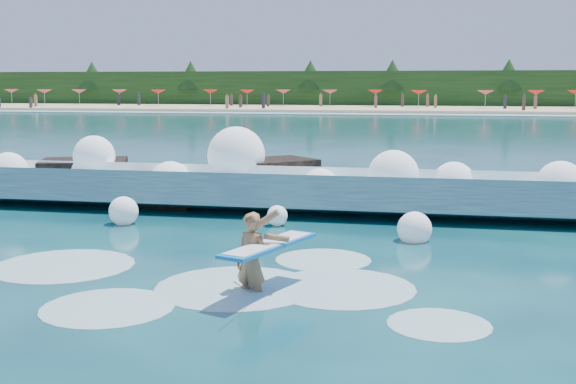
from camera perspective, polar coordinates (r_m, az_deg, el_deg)
name	(u,v)px	position (r m, az deg, el deg)	size (l,w,h in m)	color
ground	(183,272)	(13.04, -8.30, -6.31)	(200.00, 200.00, 0.00)	#072B3C
beach	(401,109)	(90.00, 8.90, 6.49)	(140.00, 20.00, 0.40)	tan
wet_band	(396,114)	(79.03, 8.50, 6.10)	(140.00, 5.00, 0.08)	silver
treeline	(405,90)	(99.94, 9.21, 8.00)	(140.00, 4.00, 5.00)	black
breaking_wave	(273,191)	(19.11, -1.18, 0.07)	(16.78, 2.67, 1.45)	teal
rock_cluster	(168,184)	(21.04, -9.43, 0.60)	(8.45, 3.36, 1.42)	black
surfer_with_board	(255,258)	(11.51, -2.59, -5.23)	(1.22, 2.81, 1.59)	#926944
wave_spray	(271,172)	(19.05, -1.36, 1.55)	(15.60, 4.92, 2.27)	white
surf_foam	(213,282)	(12.36, -5.92, -7.10)	(8.85, 5.52, 0.14)	silver
beach_umbrellas	(402,92)	(92.42, 9.01, 7.81)	(111.61, 6.68, 0.50)	#C63A52
beachgoers	(387,102)	(87.96, 7.82, 7.08)	(95.76, 10.60, 1.62)	#3F332D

